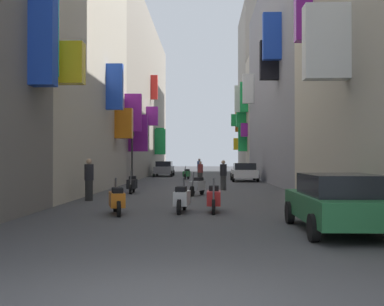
# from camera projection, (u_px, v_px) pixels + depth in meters

# --- Properties ---
(ground_plane) EXTENTS (140.00, 140.00, 0.00)m
(ground_plane) POSITION_uv_depth(u_px,v_px,m) (199.00, 182.00, 35.81)
(ground_plane) COLOR #424244
(building_left_mid_a) EXTENTS (7.14, 16.07, 20.14)m
(building_left_mid_a) POSITION_uv_depth(u_px,v_px,m) (46.00, 3.00, 25.50)
(building_left_mid_a) COLOR #BCB29E
(building_left_mid_a) RESTS_ON ground
(building_left_mid_b) EXTENTS (7.37, 32.62, 16.10)m
(building_left_mid_b) POSITION_uv_depth(u_px,v_px,m) (124.00, 98.00, 49.80)
(building_left_mid_b) COLOR #9E9384
(building_left_mid_b) RESTS_ON ground
(building_right_mid_a) EXTENTS (7.14, 24.72, 15.52)m
(building_right_mid_a) POSITION_uv_depth(u_px,v_px,m) (304.00, 80.00, 36.28)
(building_right_mid_a) COLOR gray
(building_right_mid_a) RESTS_ON ground
(building_right_mid_b) EXTENTS (7.33, 4.65, 12.35)m
(building_right_mid_b) POSITION_uv_depth(u_px,v_px,m) (275.00, 117.00, 50.95)
(building_right_mid_b) COLOR #B2A899
(building_right_mid_b) RESTS_ON ground
(building_right_mid_c) EXTENTS (7.27, 12.37, 19.95)m
(building_right_mid_c) POSITION_uv_depth(u_px,v_px,m) (265.00, 93.00, 59.49)
(building_right_mid_c) COLOR gray
(building_right_mid_c) RESTS_ON ground
(parked_car_green) EXTENTS (2.00, 4.35, 1.39)m
(parked_car_green) POSITION_uv_depth(u_px,v_px,m) (339.00, 201.00, 11.42)
(parked_car_green) COLOR #236638
(parked_car_green) RESTS_ON ground
(parked_car_grey) EXTENTS (1.87, 4.46, 1.47)m
(parked_car_grey) POSITION_uv_depth(u_px,v_px,m) (164.00, 168.00, 47.36)
(parked_car_grey) COLOR slate
(parked_car_grey) RESTS_ON ground
(parked_car_white) EXTENTS (1.99, 3.93, 1.40)m
(parked_car_white) POSITION_uv_depth(u_px,v_px,m) (244.00, 172.00, 36.88)
(parked_car_white) COLOR white
(parked_car_white) RESTS_ON ground
(scooter_white) EXTENTS (0.53, 1.91, 1.13)m
(scooter_white) POSITION_uv_depth(u_px,v_px,m) (182.00, 198.00, 15.63)
(scooter_white) COLOR silver
(scooter_white) RESTS_ON ground
(scooter_black) EXTENTS (0.49, 1.92, 1.13)m
(scooter_black) POSITION_uv_depth(u_px,v_px,m) (132.00, 184.00, 24.31)
(scooter_black) COLOR black
(scooter_black) RESTS_ON ground
(scooter_orange) EXTENTS (0.73, 1.90, 1.13)m
(scooter_orange) POSITION_uv_depth(u_px,v_px,m) (117.00, 200.00, 15.08)
(scooter_orange) COLOR orange
(scooter_orange) RESTS_ON ground
(scooter_red) EXTENTS (0.47, 1.95, 1.13)m
(scooter_red) POSITION_uv_depth(u_px,v_px,m) (214.00, 198.00, 15.71)
(scooter_red) COLOR red
(scooter_red) RESTS_ON ground
(scooter_green) EXTENTS (0.63, 1.76, 1.13)m
(scooter_green) POSITION_uv_depth(u_px,v_px,m) (187.00, 174.00, 40.31)
(scooter_green) COLOR #287F3D
(scooter_green) RESTS_ON ground
(scooter_silver) EXTENTS (0.77, 1.85, 1.13)m
(scooter_silver) POSITION_uv_depth(u_px,v_px,m) (197.00, 186.00, 22.76)
(scooter_silver) COLOR #ADADB2
(scooter_silver) RESTS_ON ground
(pedestrian_crossing) EXTENTS (0.43, 0.43, 1.66)m
(pedestrian_crossing) POSITION_uv_depth(u_px,v_px,m) (223.00, 175.00, 26.46)
(pedestrian_crossing) COLOR #333333
(pedestrian_crossing) RESTS_ON ground
(pedestrian_near_left) EXTENTS (0.53, 0.53, 1.75)m
(pedestrian_near_left) POSITION_uv_depth(u_px,v_px,m) (199.00, 168.00, 42.60)
(pedestrian_near_left) COLOR #363636
(pedestrian_near_left) RESTS_ON ground
(pedestrian_near_right) EXTENTS (0.53, 0.53, 1.55)m
(pedestrian_near_right) POSITION_uv_depth(u_px,v_px,m) (200.00, 172.00, 34.17)
(pedestrian_near_right) COLOR #303030
(pedestrian_near_right) RESTS_ON ground
(pedestrian_mid_street) EXTENTS (0.42, 0.42, 1.75)m
(pedestrian_mid_street) POSITION_uv_depth(u_px,v_px,m) (89.00, 180.00, 19.91)
(pedestrian_mid_street) COLOR #242424
(pedestrian_mid_street) RESTS_ON ground
(traffic_light_near_corner) EXTENTS (0.26, 0.34, 4.04)m
(traffic_light_near_corner) POSITION_uv_depth(u_px,v_px,m) (132.00, 144.00, 33.07)
(traffic_light_near_corner) COLOR #2D2D2D
(traffic_light_near_corner) RESTS_ON ground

